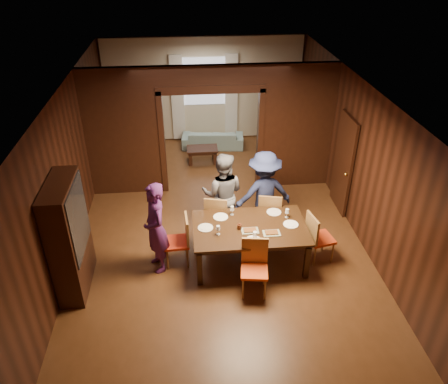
{
  "coord_description": "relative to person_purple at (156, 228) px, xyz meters",
  "views": [
    {
      "loc": [
        -0.57,
        -7.37,
        5.27
      ],
      "look_at": [
        0.09,
        -0.4,
        1.05
      ],
      "focal_mm": 35.0,
      "sensor_mm": 36.0,
      "label": 1
    }
  ],
  "objects": [
    {
      "name": "wineglass_far",
      "position": [
        1.37,
        0.43,
        -0.01
      ],
      "size": [
        0.08,
        0.08,
        0.18
      ],
      "primitive_type": null,
      "color": "white",
      "rests_on": "dining_table"
    },
    {
      "name": "tumbler",
      "position": [
        1.68,
        -0.33,
        -0.03
      ],
      "size": [
        0.07,
        0.07,
        0.14
      ],
      "primitive_type": "cylinder",
      "color": "silver",
      "rests_on": "dining_table"
    },
    {
      "name": "plate_right",
      "position": [
        2.38,
        0.02,
        -0.09
      ],
      "size": [
        0.27,
        0.27,
        0.01
      ],
      "primitive_type": "cylinder",
      "color": "white",
      "rests_on": "dining_table"
    },
    {
      "name": "wineglass_left",
      "position": [
        1.07,
        -0.15,
        -0.01
      ],
      "size": [
        0.08,
        0.08,
        0.18
      ],
      "primitive_type": null,
      "color": "silver",
      "rests_on": "dining_table"
    },
    {
      "name": "sofa",
      "position": [
        1.34,
        5.02,
        -0.61
      ],
      "size": [
        1.75,
        0.83,
        0.5
      ],
      "primitive_type": "imported",
      "rotation": [
        0.0,
        0.0,
        3.04
      ],
      "color": "#81A5A9",
      "rests_on": "floor"
    },
    {
      "name": "plate_left",
      "position": [
        0.86,
        0.06,
        -0.09
      ],
      "size": [
        0.27,
        0.27,
        0.01
      ],
      "primitive_type": "cylinder",
      "color": "silver",
      "rests_on": "dining_table"
    },
    {
      "name": "room_walls",
      "position": [
        1.16,
        3.06,
        0.65
      ],
      "size": [
        5.52,
        9.01,
        2.9
      ],
      "color": "black",
      "rests_on": "floor"
    },
    {
      "name": "platter_b",
      "position": [
        1.99,
        -0.21,
        -0.08
      ],
      "size": [
        0.3,
        0.2,
        0.04
      ],
      "primitive_type": "cube",
      "color": "gray",
      "rests_on": "dining_table"
    },
    {
      "name": "hutch",
      "position": [
        -1.37,
        -0.33,
        0.14
      ],
      "size": [
        0.4,
        1.2,
        2.0
      ],
      "primitive_type": "cube",
      "color": "black",
      "rests_on": "floor"
    },
    {
      "name": "chair_far_l",
      "position": [
        1.14,
        0.85,
        -0.37
      ],
      "size": [
        0.54,
        0.54,
        0.97
      ],
      "primitive_type": null,
      "rotation": [
        0.0,
        0.0,
        2.89
      ],
      "color": "red",
      "rests_on": "floor"
    },
    {
      "name": "person_purple",
      "position": [
        0.0,
        0.0,
        0.0
      ],
      "size": [
        0.59,
        0.72,
        1.71
      ],
      "primitive_type": "imported",
      "rotation": [
        0.0,
        0.0,
        -1.24
      ],
      "color": "#511F5B",
      "rests_on": "floor"
    },
    {
      "name": "chair_left",
      "position": [
        0.33,
        0.1,
        -0.37
      ],
      "size": [
        0.46,
        0.46,
        0.97
      ],
      "primitive_type": null,
      "rotation": [
        0.0,
        0.0,
        -1.51
      ],
      "color": "red",
      "rests_on": "floor"
    },
    {
      "name": "curtain_left",
      "position": [
        0.41,
        5.57,
        0.39
      ],
      "size": [
        0.35,
        0.06,
        2.4
      ],
      "primitive_type": "cube",
      "color": "white",
      "rests_on": "back_wall"
    },
    {
      "name": "chair_right",
      "position": [
        2.94,
        -0.03,
        -0.37
      ],
      "size": [
        0.52,
        0.52,
        0.97
      ],
      "primitive_type": null,
      "rotation": [
        0.0,
        0.0,
        1.78
      ],
      "color": "red",
      "rests_on": "floor"
    },
    {
      "name": "person_grey",
      "position": [
        1.25,
        1.01,
        0.0
      ],
      "size": [
        0.95,
        0.8,
        1.72
      ],
      "primitive_type": "imported",
      "rotation": [
        0.0,
        0.0,
        2.95
      ],
      "color": "slate",
      "rests_on": "floor"
    },
    {
      "name": "person_navy",
      "position": [
        2.05,
        0.93,
        0.02
      ],
      "size": [
        1.22,
        0.83,
        1.75
      ],
      "primitive_type": "imported",
      "rotation": [
        0.0,
        0.0,
        3.31
      ],
      "color": "#1B2244",
      "rests_on": "floor"
    },
    {
      "name": "coffee_table",
      "position": [
        1.0,
        4.11,
        -0.66
      ],
      "size": [
        0.8,
        0.5,
        0.4
      ],
      "primitive_type": "cube",
      "color": "black",
      "rests_on": "floor"
    },
    {
      "name": "plate_near",
      "position": [
        1.65,
        -0.38,
        -0.09
      ],
      "size": [
        0.27,
        0.27,
        0.01
      ],
      "primitive_type": "cylinder",
      "color": "silver",
      "rests_on": "dining_table"
    },
    {
      "name": "door_right",
      "position": [
        3.86,
        1.67,
        0.19
      ],
      "size": [
        0.06,
        0.9,
        2.1
      ],
      "primitive_type": "cube",
      "color": "black",
      "rests_on": "floor"
    },
    {
      "name": "ceiling",
      "position": [
        1.16,
        1.17,
        2.04
      ],
      "size": [
        5.5,
        9.0,
        0.02
      ],
      "primitive_type": "cube",
      "color": "silver",
      "rests_on": "room_walls"
    },
    {
      "name": "serving_bowl",
      "position": [
        1.74,
        0.16,
        -0.06
      ],
      "size": [
        0.31,
        0.31,
        0.07
      ],
      "primitive_type": "imported",
      "color": "black",
      "rests_on": "dining_table"
    },
    {
      "name": "condiment_jar",
      "position": [
        1.46,
        -0.02,
        -0.04
      ],
      "size": [
        0.08,
        0.08,
        0.11
      ],
      "primitive_type": null,
      "color": "#461E10",
      "rests_on": "dining_table"
    },
    {
      "name": "plate_far_l",
      "position": [
        1.16,
        0.37,
        -0.09
      ],
      "size": [
        0.27,
        0.27,
        0.01
      ],
      "primitive_type": "cylinder",
      "color": "white",
      "rests_on": "dining_table"
    },
    {
      "name": "window_far",
      "position": [
        1.16,
        5.61,
        0.84
      ],
      "size": [
        1.2,
        0.03,
        1.3
      ],
      "primitive_type": "cube",
      "color": "silver",
      "rests_on": "back_wall"
    },
    {
      "name": "curtain_right",
      "position": [
        1.91,
        5.57,
        0.39
      ],
      "size": [
        0.35,
        0.06,
        2.4
      ],
      "primitive_type": "cube",
      "color": "white",
      "rests_on": "back_wall"
    },
    {
      "name": "wineglass_right",
      "position": [
        2.36,
        0.25,
        -0.01
      ],
      "size": [
        0.08,
        0.08,
        0.18
      ],
      "primitive_type": null,
      "color": "silver",
      "rests_on": "dining_table"
    },
    {
      "name": "platter_a",
      "position": [
        1.63,
        -0.11,
        -0.08
      ],
      "size": [
        0.3,
        0.2,
        0.04
      ],
      "primitive_type": "cube",
      "color": "gray",
      "rests_on": "dining_table"
    },
    {
      "name": "floor",
      "position": [
        1.16,
        1.17,
        -0.86
      ],
      "size": [
        9.0,
        9.0,
        0.0
      ],
      "primitive_type": "plane",
      "color": "#4F2E16",
      "rests_on": "ground"
    },
    {
      "name": "dining_table",
      "position": [
        1.65,
        0.02,
        -0.48
      ],
      "size": [
        2.02,
        1.25,
        0.76
      ],
      "primitive_type": "cube",
      "color": "black",
      "rests_on": "floor"
    },
    {
      "name": "chair_near",
      "position": [
        1.61,
        -0.79,
        -0.37
      ],
      "size": [
        0.5,
        0.5,
        0.97
      ],
      "primitive_type": null,
      "rotation": [
        0.0,
        0.0,
        -0.14
      ],
      "color": "#E44815",
      "rests_on": "floor"
    },
    {
      "name": "chair_far_r",
      "position": [
        2.17,
        0.85,
        -0.37
      ],
      "size": [
        0.53,
        0.53,
        0.97
      ],
      "primitive_type": null,
      "rotation": [
        0.0,
        0.0,
        2.92
      ],
      "color": "orange",
      "rests_on": "floor"
    },
    {
      "name": "plate_far_r",
      "position": [
        2.16,
        0.43,
        -0.09
      ],
      "size": [
        0.27,
        0.27,
        0.01
      ],
      "primitive_type": "cylinder",
      "color": "silver",
      "rests_on": "dining_table"
    }
  ]
}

